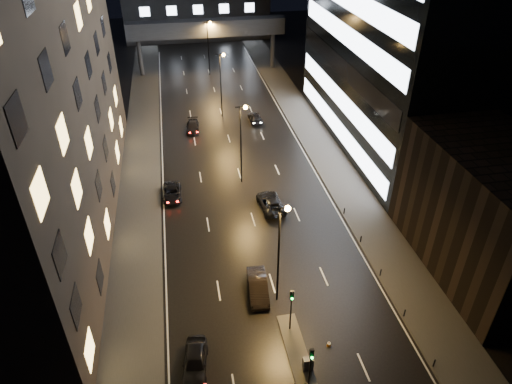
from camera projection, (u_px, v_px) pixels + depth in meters
ground at (229, 139)px, 66.89m from camera, size 160.00×160.00×0.00m
sidewalk_left at (141, 163)px, 60.86m from camera, size 5.00×110.00×0.15m
sidewalk_right at (321, 147)px, 64.66m from camera, size 5.00×110.00×0.15m
building_right_low at (492, 214)px, 41.24m from camera, size 10.00×18.00×12.00m
skybridge at (206, 29)px, 86.82m from camera, size 30.00×3.00×10.00m
median_island at (297, 354)px, 35.80m from camera, size 1.60×8.00×0.15m
traffic_signal_near at (291, 304)px, 36.17m from camera, size 0.28×0.34×4.40m
traffic_signal_far at (311, 363)px, 31.67m from camera, size 0.28×0.34×4.40m
bollard_row at (392, 292)px, 40.78m from camera, size 0.12×25.12×0.90m
streetlight_near at (281, 243)px, 37.13m from camera, size 1.45×0.50×10.15m
streetlight_mid_a at (242, 135)px, 53.50m from camera, size 1.45×0.50×10.15m
streetlight_mid_b at (222, 77)px, 69.86m from camera, size 1.45×0.50×10.15m
streetlight_far at (209, 41)px, 86.23m from camera, size 1.45×0.50×10.15m
car_away_a at (195, 361)px, 34.48m from camera, size 2.39×4.68×1.52m
car_away_b at (258, 287)px, 40.89m from camera, size 2.05×4.92×1.58m
car_away_c at (172, 193)px, 53.83m from camera, size 2.21×4.65×1.28m
car_away_d at (193, 127)px, 68.73m from camera, size 2.24×4.68×1.32m
car_toward_a at (271, 203)px, 51.97m from camera, size 2.86×5.43×1.46m
car_toward_b at (255, 118)px, 71.45m from camera, size 1.87×4.49×1.30m
utility_cabinet at (308, 364)px, 34.35m from camera, size 0.78×0.47×1.15m
cone_b at (329, 344)px, 36.44m from camera, size 0.38×0.38×0.46m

